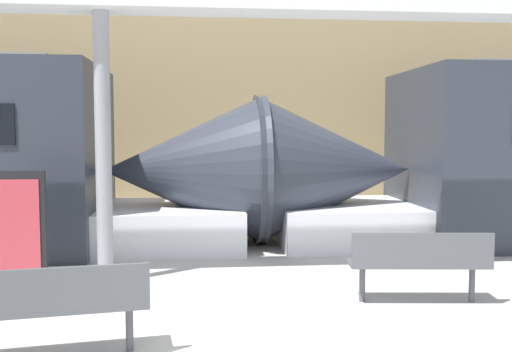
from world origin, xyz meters
The scene contains 5 objects.
station_wall centered at (0.00, 9.39, 2.50)m, with size 56.00×0.20×5.00m, color tan.
bench_near centered at (-1.85, 0.51, 0.52)m, with size 1.79×0.70×0.85m.
bench_far centered at (1.98, 1.83, 0.52)m, with size 1.64×0.60×0.85m.
poster_board centered at (-2.90, 2.79, 0.76)m, with size 0.91×0.07×1.51m.
support_column_near centered at (-1.78, 3.08, 1.76)m, with size 0.21×0.21×3.52m, color gray.
Camera 1 is at (-0.51, -4.43, 1.98)m, focal length 40.00 mm.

